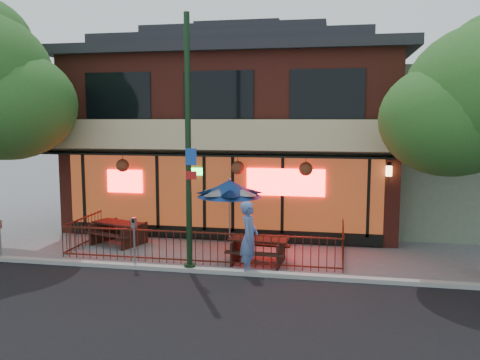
% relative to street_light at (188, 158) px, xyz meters
% --- Properties ---
extents(ground, '(80.00, 80.00, 0.00)m').
position_rel_street_light_xyz_m(ground, '(-0.00, 0.40, -3.15)').
color(ground, gray).
rests_on(ground, ground).
extents(curb, '(80.00, 0.25, 0.12)m').
position_rel_street_light_xyz_m(curb, '(-0.00, -0.10, -3.09)').
color(curb, '#999993').
rests_on(curb, ground).
extents(restaurant_building, '(12.96, 9.49, 8.05)m').
position_rel_street_light_xyz_m(restaurant_building, '(-0.00, 7.51, 0.98)').
color(restaurant_building, maroon).
rests_on(restaurant_building, ground).
extents(neighbor_building, '(6.00, 7.00, 6.00)m').
position_rel_street_light_xyz_m(neighbor_building, '(9.00, 8.10, -0.15)').
color(neighbor_building, gray).
rests_on(neighbor_building, ground).
extents(patio_fence, '(8.44, 2.62, 1.00)m').
position_rel_street_light_xyz_m(patio_fence, '(-0.00, 0.91, -2.52)').
color(patio_fence, '#4C1A10').
rests_on(patio_fence, ground).
extents(street_light, '(0.43, 0.32, 7.00)m').
position_rel_street_light_xyz_m(street_light, '(0.00, 0.00, 0.00)').
color(street_light, black).
rests_on(street_light, ground).
extents(picnic_table_left, '(2.10, 1.85, 0.75)m').
position_rel_street_light_xyz_m(picnic_table_left, '(-3.19, 2.44, -2.65)').
color(picnic_table_left, black).
rests_on(picnic_table_left, ground).
extents(picnic_table_right, '(1.80, 1.42, 0.73)m').
position_rel_street_light_xyz_m(picnic_table_right, '(1.77, 1.10, -2.67)').
color(picnic_table_right, black).
rests_on(picnic_table_right, ground).
extents(patio_umbrella, '(2.06, 2.06, 2.36)m').
position_rel_street_light_xyz_m(patio_umbrella, '(0.64, 2.37, -1.14)').
color(patio_umbrella, gray).
rests_on(patio_umbrella, ground).
extents(pedestrian, '(0.50, 0.74, 2.00)m').
position_rel_street_light_xyz_m(pedestrian, '(1.67, 0.05, -2.15)').
color(pedestrian, '#546DA8').
rests_on(pedestrian, ground).
extents(parking_meter_near, '(0.15, 0.14, 1.46)m').
position_rel_street_light_xyz_m(parking_meter_near, '(-1.59, -0.08, -2.16)').
color(parking_meter_near, gray).
rests_on(parking_meter_near, ground).
extents(parking_meter_far, '(0.12, 0.10, 1.23)m').
position_rel_street_light_xyz_m(parking_meter_far, '(-5.83, -0.08, -2.32)').
color(parking_meter_far, gray).
rests_on(parking_meter_far, ground).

